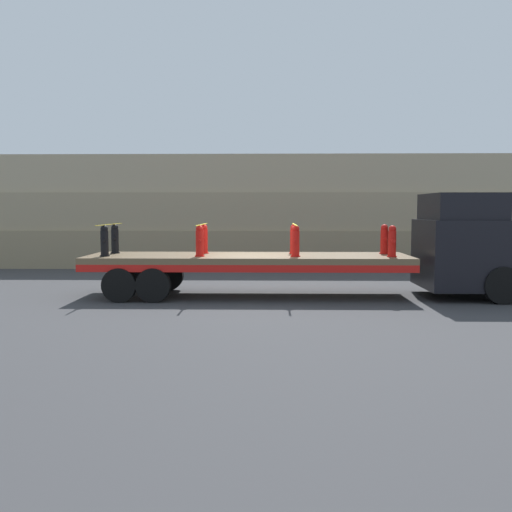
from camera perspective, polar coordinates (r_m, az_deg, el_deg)
ground_plane at (r=16.65m, az=-0.78°, el=-4.04°), size 120.00×120.00×0.00m
rock_cliff at (r=25.51m, az=-0.05°, el=4.47°), size 60.00×3.30×4.85m
truck_cab at (r=17.48m, az=20.79°, el=1.04°), size 2.71×2.72×2.98m
flatbed_trailer at (r=16.56m, az=-2.85°, el=-0.67°), size 9.26×2.58×1.21m
fire_hydrant_black_near_0 at (r=16.59m, az=-14.91°, el=1.45°), size 0.28×0.43×0.88m
fire_hydrant_black_far_0 at (r=17.63m, az=-13.93°, el=1.65°), size 0.28×0.43×0.88m
fire_hydrant_red_near_1 at (r=16.05m, az=-5.66°, el=1.48°), size 0.28×0.43×0.88m
fire_hydrant_red_far_1 at (r=17.13m, az=-5.22°, el=1.68°), size 0.28×0.43×0.88m
fire_hydrant_red_near_2 at (r=15.95m, az=3.97°, el=1.47°), size 0.28×0.43×0.88m
fire_hydrant_red_far_2 at (r=17.03m, az=3.80°, el=1.68°), size 0.28×0.43×0.88m
fire_hydrant_red_near_3 at (r=16.29m, az=13.46°, el=1.42°), size 0.28×0.43×0.88m
fire_hydrant_red_far_3 at (r=17.36m, az=12.70°, el=1.63°), size 0.28×0.43×0.88m
cargo_strap_rear at (r=17.09m, az=-14.44°, el=3.08°), size 0.05×2.67×0.01m
cargo_strap_middle at (r=16.57m, az=-5.44°, el=3.16°), size 0.05×2.67×0.01m
cargo_strap_front at (r=16.47m, az=3.89°, el=3.16°), size 0.05×2.67×0.01m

